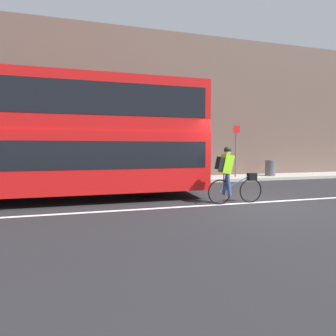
{
  "coord_description": "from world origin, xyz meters",
  "views": [
    {
      "loc": [
        -4.24,
        -6.83,
        1.61
      ],
      "look_at": [
        -2.22,
        0.86,
        1.01
      ],
      "focal_mm": 28.0,
      "sensor_mm": 36.0,
      "label": 1
    }
  ],
  "objects_px": {
    "trash_bin": "(270,168)",
    "street_sign_post": "(236,148)",
    "bus": "(55,133)",
    "cyclist_on_bike": "(230,173)"
  },
  "relations": [
    {
      "from": "cyclist_on_bike",
      "to": "bus",
      "type": "bearing_deg",
      "value": 158.23
    },
    {
      "from": "bus",
      "to": "trash_bin",
      "type": "distance_m",
      "value": 10.89
    },
    {
      "from": "bus",
      "to": "cyclist_on_bike",
      "type": "relative_size",
      "value": 5.39
    },
    {
      "from": "cyclist_on_bike",
      "to": "street_sign_post",
      "type": "bearing_deg",
      "value": 59.41
    },
    {
      "from": "trash_bin",
      "to": "street_sign_post",
      "type": "distance_m",
      "value": 2.34
    },
    {
      "from": "cyclist_on_bike",
      "to": "street_sign_post",
      "type": "xyz_separation_m",
      "value": [
        3.19,
        5.39,
        0.74
      ]
    },
    {
      "from": "trash_bin",
      "to": "street_sign_post",
      "type": "bearing_deg",
      "value": -179.84
    },
    {
      "from": "bus",
      "to": "street_sign_post",
      "type": "xyz_separation_m",
      "value": [
        8.15,
        3.41,
        -0.44
      ]
    },
    {
      "from": "bus",
      "to": "street_sign_post",
      "type": "relative_size",
      "value": 3.48
    },
    {
      "from": "cyclist_on_bike",
      "to": "trash_bin",
      "type": "bearing_deg",
      "value": 45.69
    }
  ]
}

